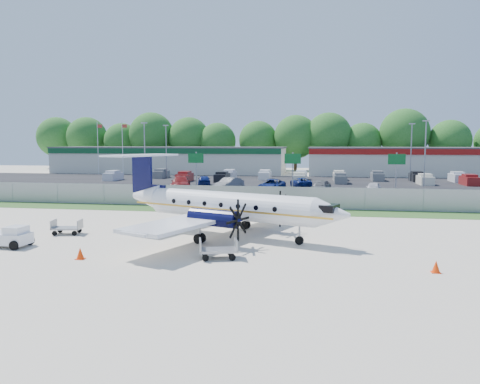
% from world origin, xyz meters
% --- Properties ---
extents(ground, '(170.00, 170.00, 0.00)m').
position_xyz_m(ground, '(0.00, 0.00, 0.00)').
color(ground, beige).
rests_on(ground, ground).
extents(grass_verge, '(170.00, 4.00, 0.02)m').
position_xyz_m(grass_verge, '(0.00, 12.00, 0.01)').
color(grass_verge, '#2D561E').
rests_on(grass_verge, ground).
extents(access_road, '(170.00, 8.00, 0.02)m').
position_xyz_m(access_road, '(0.00, 19.00, 0.01)').
color(access_road, black).
rests_on(access_road, ground).
extents(parking_lot, '(170.00, 32.00, 0.02)m').
position_xyz_m(parking_lot, '(0.00, 40.00, 0.01)').
color(parking_lot, black).
rests_on(parking_lot, ground).
extents(perimeter_fence, '(120.00, 0.06, 1.99)m').
position_xyz_m(perimeter_fence, '(0.00, 14.00, 1.00)').
color(perimeter_fence, gray).
rests_on(perimeter_fence, ground).
extents(building_west, '(46.40, 12.40, 5.24)m').
position_xyz_m(building_west, '(-24.00, 61.98, 2.63)').
color(building_west, silver).
rests_on(building_west, ground).
extents(building_east, '(44.40, 12.40, 5.24)m').
position_xyz_m(building_east, '(26.00, 61.98, 2.63)').
color(building_east, silver).
rests_on(building_east, ground).
extents(sign_left, '(1.80, 0.26, 5.00)m').
position_xyz_m(sign_left, '(-8.00, 22.91, 3.61)').
color(sign_left, gray).
rests_on(sign_left, ground).
extents(sign_mid, '(1.80, 0.26, 5.00)m').
position_xyz_m(sign_mid, '(3.00, 22.91, 3.61)').
color(sign_mid, gray).
rests_on(sign_mid, ground).
extents(sign_right, '(1.80, 0.26, 5.00)m').
position_xyz_m(sign_right, '(14.00, 22.91, 3.61)').
color(sign_right, gray).
rests_on(sign_right, ground).
extents(flagpole_west, '(1.06, 0.12, 10.00)m').
position_xyz_m(flagpole_west, '(-35.92, 55.00, 5.64)').
color(flagpole_west, white).
rests_on(flagpole_west, ground).
extents(flagpole_east, '(1.06, 0.12, 10.00)m').
position_xyz_m(flagpole_east, '(-30.92, 55.00, 5.64)').
color(flagpole_east, white).
rests_on(flagpole_east, ground).
extents(light_pole_nw, '(0.90, 0.35, 9.09)m').
position_xyz_m(light_pole_nw, '(-20.00, 38.00, 5.23)').
color(light_pole_nw, gray).
rests_on(light_pole_nw, ground).
extents(light_pole_ne, '(0.90, 0.35, 9.09)m').
position_xyz_m(light_pole_ne, '(20.00, 38.00, 5.23)').
color(light_pole_ne, gray).
rests_on(light_pole_ne, ground).
extents(light_pole_sw, '(0.90, 0.35, 9.09)m').
position_xyz_m(light_pole_sw, '(-20.00, 48.00, 5.23)').
color(light_pole_sw, gray).
rests_on(light_pole_sw, ground).
extents(light_pole_se, '(0.90, 0.35, 9.09)m').
position_xyz_m(light_pole_se, '(20.00, 48.00, 5.23)').
color(light_pole_se, gray).
rests_on(light_pole_se, ground).
extents(tree_line, '(112.00, 6.00, 14.00)m').
position_xyz_m(tree_line, '(0.00, 74.00, 0.00)').
color(tree_line, '#215E1B').
rests_on(tree_line, ground).
extents(aircraft, '(16.84, 16.38, 5.20)m').
position_xyz_m(aircraft, '(-0.02, 0.47, 2.01)').
color(aircraft, white).
rests_on(aircraft, ground).
extents(pushback_tug, '(2.30, 1.67, 1.22)m').
position_xyz_m(pushback_tug, '(-11.65, -4.81, 0.59)').
color(pushback_tug, white).
rests_on(pushback_tug, ground).
extents(baggage_cart_near, '(2.01, 1.43, 0.96)m').
position_xyz_m(baggage_cart_near, '(-10.46, -0.77, 0.45)').
color(baggage_cart_near, gray).
rests_on(baggage_cart_near, ground).
extents(baggage_cart_far, '(2.21, 1.68, 1.03)m').
position_xyz_m(baggage_cart_far, '(0.81, -5.45, 0.48)').
color(baggage_cart_far, gray).
rests_on(baggage_cart_far, ground).
extents(cone_nose, '(0.41, 0.41, 0.59)m').
position_xyz_m(cone_nose, '(11.39, -6.38, 0.28)').
color(cone_nose, '#FD3908').
rests_on(cone_nose, ground).
extents(cone_port_wing, '(0.43, 0.43, 0.62)m').
position_xyz_m(cone_port_wing, '(-6.25, -6.80, 0.29)').
color(cone_port_wing, '#FD3908').
rests_on(cone_port_wing, ground).
extents(cone_starboard_wing, '(0.40, 0.40, 0.57)m').
position_xyz_m(cone_starboard_wing, '(-3.99, 12.65, 0.27)').
color(cone_starboard_wing, '#FD3908').
rests_on(cone_starboard_wing, ground).
extents(road_car_west, '(4.37, 1.84, 1.40)m').
position_xyz_m(road_car_west, '(-21.69, 17.65, 0.00)').
color(road_car_west, silver).
rests_on(road_car_west, ground).
extents(road_car_mid, '(4.54, 2.59, 1.46)m').
position_xyz_m(road_car_mid, '(4.67, 19.76, 0.00)').
color(road_car_mid, beige).
rests_on(road_car_mid, ground).
extents(parked_car_a, '(3.67, 6.21, 1.69)m').
position_xyz_m(parked_car_a, '(-11.91, 29.67, 0.00)').
color(parked_car_a, maroon).
rests_on(parked_car_a, ground).
extents(parked_car_b, '(3.34, 5.20, 1.62)m').
position_xyz_m(parked_car_b, '(-5.42, 29.46, 0.00)').
color(parked_car_b, '#595B5E').
rests_on(parked_car_b, ground).
extents(parked_car_c, '(3.34, 5.80, 1.52)m').
position_xyz_m(parked_car_c, '(0.10, 28.92, 0.00)').
color(parked_car_c, navy).
rests_on(parked_car_c, ground).
extents(parked_car_d, '(2.89, 4.94, 1.58)m').
position_xyz_m(parked_car_d, '(6.11, 28.24, 0.00)').
color(parked_car_d, '#595B5E').
rests_on(parked_car_d, ground).
extents(parked_car_e, '(2.36, 4.23, 1.36)m').
position_xyz_m(parked_car_e, '(12.31, 28.44, 0.00)').
color(parked_car_e, silver).
rests_on(parked_car_e, ground).
extents(parked_car_f, '(2.77, 4.64, 1.48)m').
position_xyz_m(parked_car_f, '(-10.18, 35.32, 0.00)').
color(parked_car_f, navy).
rests_on(parked_car_f, ground).
extents(parked_car_g, '(3.47, 5.06, 1.29)m').
position_xyz_m(parked_car_g, '(3.40, 35.43, 0.00)').
color(parked_car_g, navy).
rests_on(parked_car_g, ground).
extents(far_parking_rows, '(56.00, 10.00, 1.60)m').
position_xyz_m(far_parking_rows, '(0.00, 45.00, 0.00)').
color(far_parking_rows, gray).
rests_on(far_parking_rows, ground).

